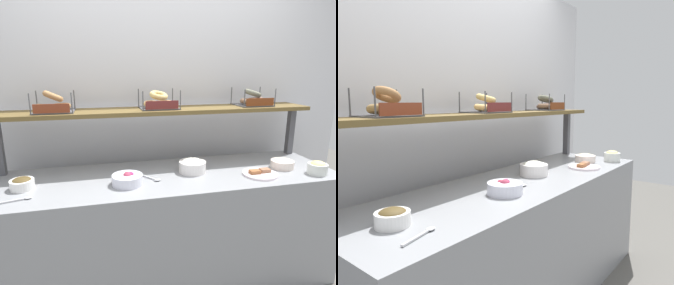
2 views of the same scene
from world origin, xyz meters
The scene contains 16 objects.
ground_plane centered at (0.00, 0.00, 0.00)m, with size 8.00×8.00×0.00m, color #595651.
back_wall centered at (0.00, 0.55, 1.20)m, with size 3.60×0.06×2.40m, color silver.
deli_counter centered at (0.00, 0.00, 0.42)m, with size 2.40×0.70×0.85m, color gray.
shelf_riser_right centered at (1.14, 0.27, 1.05)m, with size 0.05×0.05×0.40m, color #4C4C51.
upper_shelf centered at (0.00, 0.27, 1.26)m, with size 2.36×0.32×0.03m, color brown.
bowl_beet_salad centered at (-0.30, -0.10, 0.89)m, with size 0.20×0.20×0.08m.
bowl_chocolate_spread centered at (-0.94, -0.03, 0.89)m, with size 0.14×0.14×0.08m.
bowl_egg_salad centered at (1.02, -0.22, 0.90)m, with size 0.13×0.13×0.09m.
bowl_potato_salad centered at (0.86, -0.05, 0.89)m, with size 0.17×0.17×0.07m.
bowl_cream_cheese centered at (0.17, 0.02, 0.90)m, with size 0.19×0.19×0.10m.
serving_plate_white centered at (0.62, -0.15, 0.86)m, with size 0.24×0.24×0.04m.
serving_spoon_near_plate centered at (-0.13, -0.06, 0.86)m, with size 0.12×0.15×0.01m.
serving_spoon_by_edge centered at (-0.92, -0.20, 0.86)m, with size 0.18×0.06×0.01m.
bagel_basket_everything centered at (-0.76, 0.27, 1.33)m, with size 0.28×0.26×0.16m.
bagel_basket_plain centered at (-0.02, 0.28, 1.33)m, with size 0.29×0.25×0.14m.
bagel_basket_poppy centered at (0.76, 0.29, 1.33)m, with size 0.28×0.26×0.14m.
Camera 1 is at (-0.45, -1.85, 1.58)m, focal length 30.85 mm.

